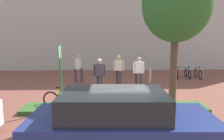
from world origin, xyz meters
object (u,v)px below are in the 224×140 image
bike_rack_cluster (188,73)px  person_suited_navy (100,73)px  person_shirt_white (78,66)px  person_casual_tan (139,71)px  parking_sign_post (60,68)px  bollard_steel (150,76)px  bike_at_sign (63,100)px  person_shirt_blue (119,68)px  tree_sidewalk (176,5)px  car_navy_sedan (120,124)px

bike_rack_cluster → person_suited_navy: bearing=-148.5°
person_shirt_white → person_casual_tan: size_ratio=1.00×
parking_sign_post → bollard_steel: 6.57m
bike_at_sign → person_suited_navy: size_ratio=0.97×
parking_sign_post → bike_rack_cluster: size_ratio=1.20×
bike_rack_cluster → person_shirt_blue: 5.22m
person_shirt_white → person_shirt_blue: bearing=-18.6°
bike_rack_cluster → person_suited_navy: person_suited_navy is taller
person_shirt_white → person_casual_tan: same height
parking_sign_post → person_casual_tan: 4.89m
bike_at_sign → person_shirt_white: bearing=90.3°
bike_rack_cluster → person_casual_tan: bearing=-143.4°
person_shirt_white → parking_sign_post: bearing=-90.0°
bollard_steel → person_shirt_blue: bearing=-166.6°
person_casual_tan → bollard_steel: bearing=56.1°
person_casual_tan → parking_sign_post: bearing=-135.5°
tree_sidewalk → person_shirt_blue: tree_sidewalk is taller
bike_rack_cluster → person_shirt_blue: (-4.81, -1.92, 0.63)m
car_navy_sedan → person_suited_navy: bearing=96.4°
tree_sidewalk → car_navy_sedan: size_ratio=1.23×
tree_sidewalk → car_navy_sedan: tree_sidewalk is taller
bike_rack_cluster → person_shirt_white: (-7.25, -1.10, 0.63)m
person_shirt_blue → person_casual_tan: size_ratio=1.00×
tree_sidewalk → person_suited_navy: size_ratio=3.10×
bike_at_sign → car_navy_sedan: (1.99, -3.35, 0.41)m
person_suited_navy → person_shirt_white: (-1.38, 2.49, 0.00)m
bike_at_sign → bollard_steel: bearing=46.1°
person_shirt_white → person_casual_tan: bearing=-26.4°
tree_sidewalk → person_casual_tan: tree_sidewalk is taller
person_suited_navy → person_casual_tan: bearing=20.5°
bike_at_sign → person_casual_tan: bearing=42.6°
bollard_steel → person_shirt_white: 4.42m
bollard_steel → car_navy_sedan: car_navy_sedan is taller
bike_rack_cluster → car_navy_sedan: size_ratio=0.48×
bike_at_sign → car_navy_sedan: car_navy_sedan is taller
parking_sign_post → car_navy_sedan: parking_sign_post is taller
parking_sign_post → car_navy_sedan: size_ratio=0.58×
tree_sidewalk → bike_rack_cluster: bearing=64.1°
car_navy_sedan → parking_sign_post: bearing=123.1°
bike_at_sign → bike_rack_cluster: (7.22, 5.97, -0.00)m
bike_rack_cluster → bollard_steel: (-2.88, -1.46, 0.10)m
parking_sign_post → person_shirt_white: size_ratio=1.47×
person_suited_navy → person_casual_tan: 2.22m
bike_at_sign → tree_sidewalk: bearing=-2.2°
tree_sidewalk → person_casual_tan: (-0.81, 3.31, -2.93)m
tree_sidewalk → car_navy_sedan: (-2.25, -3.19, -3.16)m
bike_at_sign → car_navy_sedan: 3.92m
parking_sign_post → bollard_steel: (4.37, 4.75, -1.20)m
person_shirt_blue → car_navy_sedan: bearing=-93.2°
bike_rack_cluster → person_casual_tan: size_ratio=1.22×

